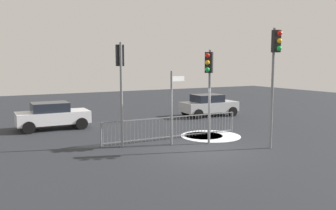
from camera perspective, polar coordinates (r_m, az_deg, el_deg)
The scene contains 10 objects.
ground_plane at distance 14.95m, azimuth 5.57°, elevation -7.21°, with size 60.00×60.00×0.00m, color #26282D.
traffic_light_mid_right at distance 15.24m, azimuth -7.71°, elevation 5.49°, with size 0.34×0.57×4.48m.
traffic_light_foreground_left at distance 15.57m, azimuth 6.60°, elevation 4.74°, with size 0.48×0.45×4.18m.
traffic_light_foreground_right at distance 15.26m, azimuth 16.86°, elevation 6.76°, with size 0.37×0.56×5.04m.
direction_sign_post at distance 15.59m, azimuth 0.73°, elevation 0.21°, with size 0.78×0.20×3.26m.
pedestrian_guard_railing at distance 16.90m, azimuth 0.81°, elevation -3.61°, with size 7.11×0.22×1.07m.
car_silver_far at distance 24.20m, azimuth 6.55°, elevation 0.04°, with size 3.87×2.06×1.47m.
car_white_near at distance 20.34m, azimuth -18.13°, elevation -1.56°, with size 3.84×2.00×1.47m.
snow_patch_kerb at distance 17.77m, azimuth 5.71°, elevation -4.93°, with size 1.93×1.93×0.01m, color white.
snow_patch_island at distance 17.72m, azimuth 6.87°, elevation -4.97°, with size 2.97×2.97×0.01m, color white.
Camera 1 is at (-8.21, -11.96, 3.64)m, focal length 37.84 mm.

